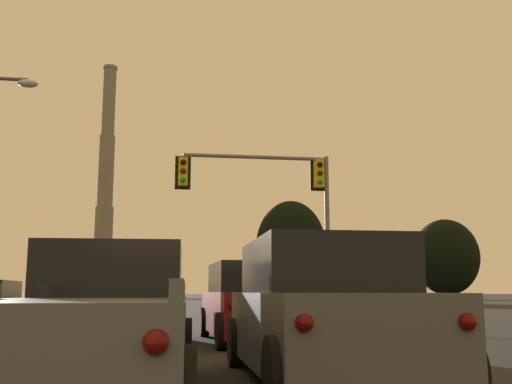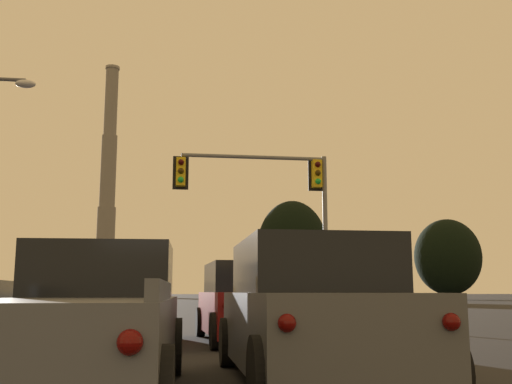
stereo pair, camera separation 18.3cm
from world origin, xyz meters
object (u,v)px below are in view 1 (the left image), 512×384
Objects in this scene: suv_right_lane_second at (322,313)px; pickup_truck_center_lane_second at (95,325)px; traffic_light_overhead_right at (278,193)px; smokestack at (105,203)px; suv_right_lane_front at (251,303)px; suv_center_lane_front at (130,304)px.

suv_right_lane_second reaches higher than pickup_truck_center_lane_second.
smokestack is (-20.50, 137.37, 19.32)m from traffic_light_overhead_right.
suv_center_lane_front is (-2.82, -0.52, 0.00)m from suv_right_lane_front.
suv_right_lane_front is at bearing -82.70° from smokestack.
suv_center_lane_front is 1.01× the size of suv_right_lane_second.
suv_center_lane_front is 0.08× the size of smokestack.
pickup_truck_center_lane_second is (-2.80, -7.40, -0.09)m from suv_right_lane_front.
suv_right_lane_front is 7.91m from pickup_truck_center_lane_second.
suv_right_lane_front is 1.01× the size of suv_right_lane_second.
suv_right_lane_front is 0.08× the size of smokestack.
pickup_truck_center_lane_second is (-2.81, -0.79, -0.09)m from suv_right_lane_second.
traffic_light_overhead_right reaches higher than suv_center_lane_front.
suv_right_lane_front is 0.79× the size of traffic_light_overhead_right.
suv_right_lane_front is 1.00× the size of suv_center_lane_front.
suv_right_lane_front reaches higher than pickup_truck_center_lane_second.
suv_right_lane_front is at bearing 12.48° from suv_center_lane_front.
suv_right_lane_second is at bearing -83.01° from smokestack.
pickup_truck_center_lane_second is 0.89× the size of traffic_light_overhead_right.
suv_right_lane_second is at bearing -63.04° from suv_center_lane_front.
smokestack is (-18.51, 144.51, 23.20)m from suv_right_lane_front.
traffic_light_overhead_right is (4.79, 14.54, 3.98)m from pickup_truck_center_lane_second.
traffic_light_overhead_right is (1.97, 13.75, 3.88)m from suv_right_lane_second.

